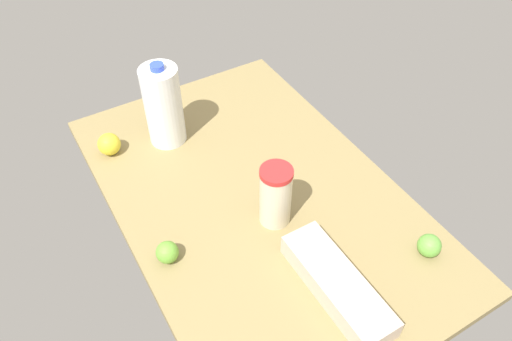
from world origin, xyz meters
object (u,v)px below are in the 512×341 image
at_px(lime_near_front, 429,246).
at_px(egg_carton, 337,285).
at_px(milk_jug, 163,106).
at_px(lime_by_jug, 167,252).
at_px(tumbler_cup, 277,195).
at_px(lemon_loose, 109,144).

bearing_deg(lime_near_front, egg_carton, -95.79).
bearing_deg(egg_carton, milk_jug, -170.45).
height_order(egg_carton, lime_by_jug, egg_carton).
xyz_separation_m(egg_carton, lime_by_jug, (-0.30, -0.31, -0.00)).
height_order(tumbler_cup, egg_carton, tumbler_cup).
relative_size(milk_jug, lime_by_jug, 4.78).
bearing_deg(tumbler_cup, milk_jug, -164.91).
xyz_separation_m(egg_carton, lime_near_front, (0.03, 0.27, -0.00)).
distance_m(lime_by_jug, lemon_loose, 0.46).
bearing_deg(egg_carton, lime_by_jug, -133.55).
bearing_deg(egg_carton, tumbler_cup, -179.86).
bearing_deg(milk_jug, tumbler_cup, 15.09).
xyz_separation_m(lime_by_jug, lemon_loose, (-0.46, 0.01, 0.01)).
height_order(egg_carton, lime_near_front, same).
xyz_separation_m(milk_jug, lemon_loose, (-0.03, -0.18, -0.10)).
bearing_deg(lemon_loose, lime_by_jug, -0.77).
bearing_deg(lime_by_jug, tumbler_cup, 85.51).
xyz_separation_m(egg_carton, lemon_loose, (-0.76, -0.31, 0.00)).
bearing_deg(milk_jug, lime_by_jug, -23.56).
distance_m(milk_jug, lemon_loose, 0.21).
height_order(lemon_loose, lime_near_front, lemon_loose).
relative_size(milk_jug, lemon_loose, 3.99).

